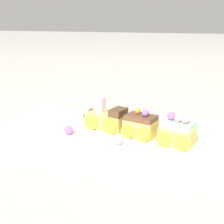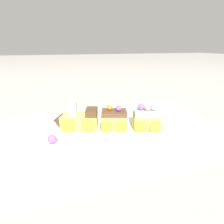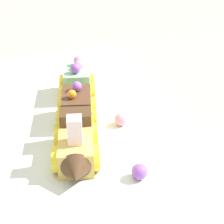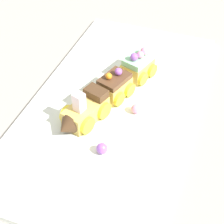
{
  "view_description": "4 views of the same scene",
  "coord_description": "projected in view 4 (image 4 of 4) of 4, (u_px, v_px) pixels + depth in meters",
  "views": [
    {
      "loc": [
        -0.15,
        0.71,
        0.3
      ],
      "look_at": [
        0.04,
        0.01,
        0.07
      ],
      "focal_mm": 50.0,
      "sensor_mm": 36.0,
      "label": 1
    },
    {
      "loc": [
        0.12,
        0.44,
        0.24
      ],
      "look_at": [
        -0.03,
        -0.03,
        0.05
      ],
      "focal_mm": 28.0,
      "sensor_mm": 36.0,
      "label": 2
    },
    {
      "loc": [
        0.51,
        -0.15,
        0.37
      ],
      "look_at": [
        0.04,
        0.03,
        0.06
      ],
      "focal_mm": 60.0,
      "sensor_mm": 36.0,
      "label": 3
    },
    {
      "loc": [
        0.6,
        0.22,
        0.59
      ],
      "look_at": [
        0.05,
        0.02,
        0.03
      ],
      "focal_mm": 60.0,
      "sensor_mm": 36.0,
      "label": 4
    }
  ],
  "objects": [
    {
      "name": "cake_car_chocolate",
      "position": [
        114.0,
        86.0,
        0.87
      ],
      "size": [
        0.09,
        0.09,
        0.07
      ],
      "rotation": [
        0.0,
        0.0,
        -0.31
      ],
      "color": "#E0BC56",
      "rests_on": "display_board"
    },
    {
      "name": "cake_train_locomotive",
      "position": [
        83.0,
        113.0,
        0.8
      ],
      "size": [
        0.14,
        0.09,
        0.08
      ],
      "rotation": [
        0.0,
        0.0,
        -0.31
      ],
      "color": "#E0BC56",
      "rests_on": "display_board"
    },
    {
      "name": "ground_plane",
      "position": [
        112.0,
        107.0,
        0.87
      ],
      "size": [
        10.0,
        10.0,
        0.0
      ],
      "primitive_type": "plane",
      "color": "gray"
    },
    {
      "name": "cake_car_mint",
      "position": [
        138.0,
        66.0,
        0.92
      ],
      "size": [
        0.09,
        0.09,
        0.08
      ],
      "rotation": [
        0.0,
        0.0,
        -0.31
      ],
      "color": "#E0BC56",
      "rests_on": "display_board"
    },
    {
      "name": "gumball_purple",
      "position": [
        102.0,
        148.0,
        0.75
      ],
      "size": [
        0.02,
        0.02,
        0.02
      ],
      "primitive_type": "sphere",
      "color": "#9956C6",
      "rests_on": "display_board"
    },
    {
      "name": "gumball_pink",
      "position": [
        136.0,
        109.0,
        0.83
      ],
      "size": [
        0.02,
        0.02,
        0.02
      ],
      "primitive_type": "sphere",
      "color": "pink",
      "rests_on": "display_board"
    },
    {
      "name": "display_board",
      "position": [
        112.0,
        105.0,
        0.87
      ],
      "size": [
        0.69,
        0.36,
        0.01
      ],
      "primitive_type": "cube",
      "color": "silver",
      "rests_on": "ground_plane"
    }
  ]
}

